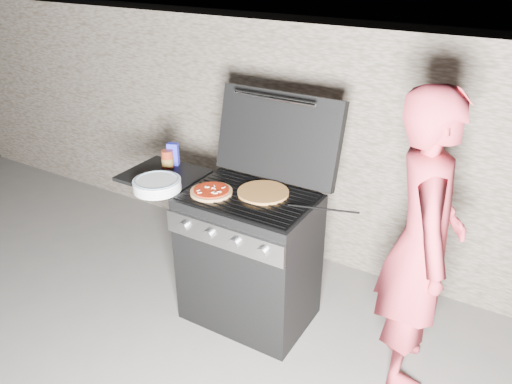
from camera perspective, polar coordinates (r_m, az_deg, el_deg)
The scene contains 10 objects.
ground at distance 3.53m, azimuth -0.72°, elevation -13.73°, with size 50.00×50.00×0.00m, color #5C5957.
stone_wall at distance 3.88m, azimuth 7.35°, elevation 5.53°, with size 8.00×0.35×1.80m, color gray.
gas_grill at distance 3.37m, azimuth -4.42°, elevation -6.36°, with size 1.34×0.79×0.91m, color black, non-canonical shape.
pizza_topped at distance 3.05m, azimuth -5.13°, elevation 0.12°, with size 0.26×0.26×0.03m, color gold, non-canonical shape.
pizza_plain at distance 3.04m, azimuth 0.82°, elevation -0.04°, with size 0.32×0.32×0.02m, color gold.
sauce_jar at distance 3.45m, azimuth -10.09°, elevation 3.72°, with size 0.08×0.08×0.12m, color maroon.
blue_carton at distance 3.48m, azimuth -9.45°, elevation 4.29°, with size 0.07×0.04×0.16m, color #2328BD.
plate_stack at distance 3.15m, azimuth -11.24°, elevation 0.81°, with size 0.30×0.30×0.07m, color silver.
person at distance 2.78m, azimuth 18.39°, elevation -5.75°, with size 0.63×0.41×1.72m, color #B6323E.
tongs at distance 2.80m, azimuth 7.57°, elevation -1.93°, with size 0.01×0.01×0.44m, color black.
Camera 1 is at (1.41, -2.28, 2.29)m, focal length 35.00 mm.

